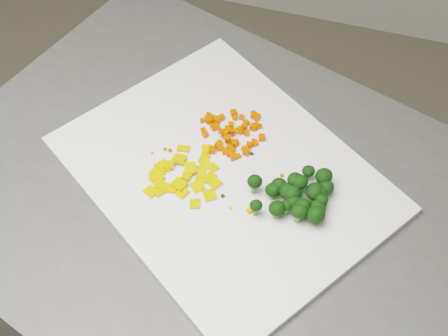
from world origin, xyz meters
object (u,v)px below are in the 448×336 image
(counter_block, at_px, (233,319))
(pepper_pile, at_px, (182,171))
(carrot_pile, at_px, (231,127))
(cutting_board, at_px, (224,174))
(broccoli_pile, at_px, (292,195))

(counter_block, height_order, pepper_pile, pepper_pile)
(carrot_pile, bearing_deg, pepper_pile, -116.19)
(cutting_board, relative_size, pepper_pile, 3.88)
(carrot_pile, xyz_separation_m, pepper_pile, (-0.05, -0.10, -0.01))
(carrot_pile, bearing_deg, counter_block, -70.53)
(counter_block, height_order, carrot_pile, carrot_pile)
(counter_block, xyz_separation_m, broccoli_pile, (0.08, 0.01, 0.49))
(carrot_pile, xyz_separation_m, broccoli_pile, (0.13, -0.11, 0.02))
(cutting_board, xyz_separation_m, pepper_pile, (-0.06, -0.02, 0.02))
(carrot_pile, height_order, pepper_pile, carrot_pile)
(counter_block, bearing_deg, pepper_pile, 166.83)
(carrot_pile, distance_m, broccoli_pile, 0.17)
(pepper_pile, bearing_deg, counter_block, -13.17)
(cutting_board, distance_m, broccoli_pile, 0.12)
(broccoli_pile, bearing_deg, counter_block, -171.15)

